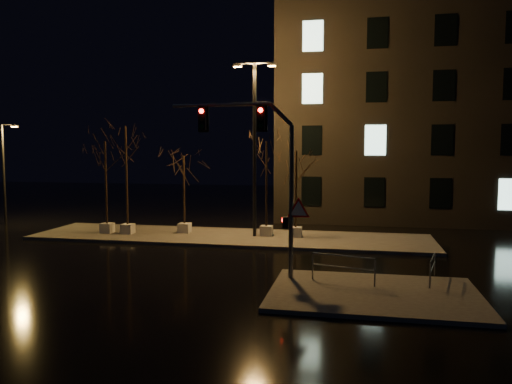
# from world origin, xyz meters

# --- Properties ---
(ground) EXTENTS (90.00, 90.00, 0.00)m
(ground) POSITION_xyz_m (0.00, 0.00, 0.00)
(ground) COLOR black
(ground) RESTS_ON ground
(median) EXTENTS (22.00, 5.00, 0.15)m
(median) POSITION_xyz_m (0.00, 6.00, 0.07)
(median) COLOR #45433E
(median) RESTS_ON ground
(sidewalk_corner) EXTENTS (7.00, 5.00, 0.15)m
(sidewalk_corner) POSITION_xyz_m (7.50, -3.50, 0.07)
(sidewalk_corner) COLOR #45433E
(sidewalk_corner) RESTS_ON ground
(building) EXTENTS (25.00, 12.00, 15.00)m
(building) POSITION_xyz_m (14.00, 18.00, 7.50)
(building) COLOR black
(building) RESTS_ON ground
(tree_0) EXTENTS (1.80, 1.80, 5.37)m
(tree_0) POSITION_xyz_m (-7.13, 5.59, 4.22)
(tree_0) COLOR beige
(tree_0) RESTS_ON median
(tree_1) EXTENTS (1.80, 1.80, 6.25)m
(tree_1) POSITION_xyz_m (-5.84, 5.57, 4.89)
(tree_1) COLOR beige
(tree_1) RESTS_ON median
(tree_2) EXTENTS (1.80, 1.80, 4.53)m
(tree_2) POSITION_xyz_m (-2.77, 6.47, 3.59)
(tree_2) COLOR beige
(tree_2) RESTS_ON median
(tree_3) EXTENTS (1.80, 1.80, 5.37)m
(tree_3) POSITION_xyz_m (2.00, 6.49, 4.23)
(tree_3) COLOR beige
(tree_3) RESTS_ON median
(tree_4) EXTENTS (1.80, 1.80, 4.83)m
(tree_4) POSITION_xyz_m (3.65, 6.37, 3.81)
(tree_4) COLOR beige
(tree_4) RESTS_ON median
(traffic_signal_mast) EXTENTS (5.36, 0.24, 6.54)m
(traffic_signal_mast) POSITION_xyz_m (3.44, -2.25, 4.45)
(traffic_signal_mast) COLOR #585B60
(traffic_signal_mast) RESTS_ON sidewalk_corner
(streetlight_main) EXTENTS (2.36, 0.37, 9.44)m
(streetlight_main) POSITION_xyz_m (1.39, 6.21, 5.60)
(streetlight_main) COLOR black
(streetlight_main) RESTS_ON median
(streetlight_far) EXTENTS (1.29, 0.29, 6.56)m
(streetlight_far) POSITION_xyz_m (-15.67, 8.17, 3.61)
(streetlight_far) COLOR black
(streetlight_far) RESTS_ON ground
(guard_rail_a) EXTENTS (2.28, 0.64, 1.02)m
(guard_rail_a) POSITION_xyz_m (6.43, -2.57, 0.81)
(guard_rail_a) COLOR #585B60
(guard_rail_a) RESTS_ON sidewalk_corner
(guard_rail_b) EXTENTS (0.48, 1.93, 0.94)m
(guard_rail_b) POSITION_xyz_m (9.63, -1.74, 0.76)
(guard_rail_b) COLOR #585B60
(guard_rail_b) RESTS_ON sidewalk_corner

